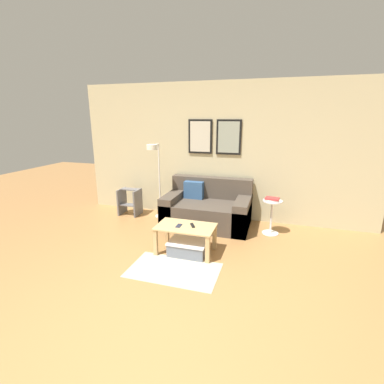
{
  "coord_description": "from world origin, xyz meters",
  "views": [
    {
      "loc": [
        1.02,
        -1.92,
        1.93
      ],
      "look_at": [
        -0.15,
        1.86,
        0.85
      ],
      "focal_mm": 26.0,
      "sensor_mm": 36.0,
      "label": 1
    }
  ],
  "objects_px": {
    "side_table": "(272,214)",
    "remote_control": "(193,225)",
    "floor_lamp": "(155,166)",
    "cell_phone": "(179,226)",
    "coffee_table": "(186,231)",
    "storage_bin": "(188,247)",
    "couch": "(207,209)",
    "book_stack": "(273,199)",
    "step_stool": "(130,201)"
  },
  "relations": [
    {
      "from": "side_table",
      "to": "remote_control",
      "type": "bearing_deg",
      "value": -136.23
    },
    {
      "from": "floor_lamp",
      "to": "remote_control",
      "type": "distance_m",
      "value": 1.63
    },
    {
      "from": "floor_lamp",
      "to": "side_table",
      "type": "xyz_separation_m",
      "value": [
        2.12,
        -0.04,
        -0.7
      ]
    },
    {
      "from": "cell_phone",
      "to": "coffee_table",
      "type": "bearing_deg",
      "value": 13.67
    },
    {
      "from": "storage_bin",
      "to": "coffee_table",
      "type": "bearing_deg",
      "value": 139.66
    },
    {
      "from": "couch",
      "to": "cell_phone",
      "type": "distance_m",
      "value": 1.19
    },
    {
      "from": "couch",
      "to": "cell_phone",
      "type": "bearing_deg",
      "value": -96.1
    },
    {
      "from": "coffee_table",
      "to": "floor_lamp",
      "type": "xyz_separation_m",
      "value": [
        -0.95,
        1.1,
        0.73
      ]
    },
    {
      "from": "coffee_table",
      "to": "side_table",
      "type": "distance_m",
      "value": 1.57
    },
    {
      "from": "side_table",
      "to": "cell_phone",
      "type": "bearing_deg",
      "value": -139.3
    },
    {
      "from": "book_stack",
      "to": "cell_phone",
      "type": "height_order",
      "value": "book_stack"
    },
    {
      "from": "remote_control",
      "to": "cell_phone",
      "type": "height_order",
      "value": "remote_control"
    },
    {
      "from": "floor_lamp",
      "to": "cell_phone",
      "type": "height_order",
      "value": "floor_lamp"
    },
    {
      "from": "cell_phone",
      "to": "book_stack",
      "type": "bearing_deg",
      "value": 38.55
    },
    {
      "from": "floor_lamp",
      "to": "step_stool",
      "type": "distance_m",
      "value": 1.01
    },
    {
      "from": "coffee_table",
      "to": "step_stool",
      "type": "distance_m",
      "value": 2.01
    },
    {
      "from": "step_stool",
      "to": "remote_control",
      "type": "bearing_deg",
      "value": -35.07
    },
    {
      "from": "side_table",
      "to": "step_stool",
      "type": "xyz_separation_m",
      "value": [
        -2.76,
        0.16,
        -0.07
      ]
    },
    {
      "from": "storage_bin",
      "to": "side_table",
      "type": "relative_size",
      "value": 0.94
    },
    {
      "from": "couch",
      "to": "book_stack",
      "type": "xyz_separation_m",
      "value": [
        1.13,
        -0.1,
        0.32
      ]
    },
    {
      "from": "floor_lamp",
      "to": "side_table",
      "type": "distance_m",
      "value": 2.23
    },
    {
      "from": "couch",
      "to": "cell_phone",
      "type": "relative_size",
      "value": 10.88
    },
    {
      "from": "side_table",
      "to": "step_stool",
      "type": "bearing_deg",
      "value": 176.69
    },
    {
      "from": "couch",
      "to": "storage_bin",
      "type": "distance_m",
      "value": 1.21
    },
    {
      "from": "remote_control",
      "to": "couch",
      "type": "bearing_deg",
      "value": 64.43
    },
    {
      "from": "storage_bin",
      "to": "step_stool",
      "type": "bearing_deg",
      "value": 142.56
    },
    {
      "from": "side_table",
      "to": "cell_phone",
      "type": "relative_size",
      "value": 4.2
    },
    {
      "from": "book_stack",
      "to": "side_table",
      "type": "bearing_deg",
      "value": 76.7
    },
    {
      "from": "storage_bin",
      "to": "floor_lamp",
      "type": "relative_size",
      "value": 0.38
    },
    {
      "from": "step_stool",
      "to": "book_stack",
      "type": "bearing_deg",
      "value": -3.55
    },
    {
      "from": "remote_control",
      "to": "cell_phone",
      "type": "bearing_deg",
      "value": 168.06
    },
    {
      "from": "remote_control",
      "to": "step_stool",
      "type": "height_order",
      "value": "step_stool"
    },
    {
      "from": "storage_bin",
      "to": "remote_control",
      "type": "distance_m",
      "value": 0.33
    },
    {
      "from": "step_stool",
      "to": "floor_lamp",
      "type": "bearing_deg",
      "value": -10.2
    },
    {
      "from": "coffee_table",
      "to": "book_stack",
      "type": "height_order",
      "value": "book_stack"
    },
    {
      "from": "storage_bin",
      "to": "cell_phone",
      "type": "distance_m",
      "value": 0.34
    },
    {
      "from": "book_stack",
      "to": "cell_phone",
      "type": "relative_size",
      "value": 1.79
    },
    {
      "from": "coffee_table",
      "to": "step_stool",
      "type": "bearing_deg",
      "value": 142.67
    },
    {
      "from": "couch",
      "to": "storage_bin",
      "type": "relative_size",
      "value": 2.75
    },
    {
      "from": "couch",
      "to": "coffee_table",
      "type": "height_order",
      "value": "couch"
    },
    {
      "from": "floor_lamp",
      "to": "cell_phone",
      "type": "bearing_deg",
      "value": -52.66
    },
    {
      "from": "floor_lamp",
      "to": "book_stack",
      "type": "distance_m",
      "value": 2.16
    },
    {
      "from": "storage_bin",
      "to": "side_table",
      "type": "height_order",
      "value": "side_table"
    },
    {
      "from": "side_table",
      "to": "step_stool",
      "type": "relative_size",
      "value": 1.12
    },
    {
      "from": "couch",
      "to": "step_stool",
      "type": "height_order",
      "value": "couch"
    },
    {
      "from": "side_table",
      "to": "remote_control",
      "type": "height_order",
      "value": "side_table"
    },
    {
      "from": "remote_control",
      "to": "floor_lamp",
      "type": "bearing_deg",
      "value": 105.61
    },
    {
      "from": "couch",
      "to": "coffee_table",
      "type": "relative_size",
      "value": 1.81
    },
    {
      "from": "floor_lamp",
      "to": "remote_control",
      "type": "xyz_separation_m",
      "value": [
        1.05,
        -1.07,
        -0.63
      ]
    },
    {
      "from": "floor_lamp",
      "to": "remote_control",
      "type": "bearing_deg",
      "value": -45.61
    }
  ]
}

